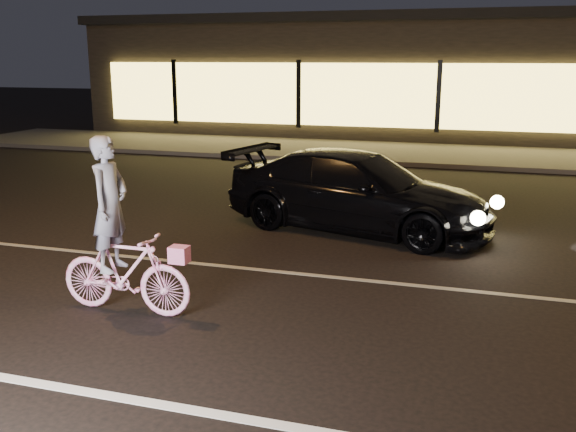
% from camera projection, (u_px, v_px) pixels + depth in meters
% --- Properties ---
extents(ground, '(90.00, 90.00, 0.00)m').
position_uv_depth(ground, '(317.00, 344.00, 6.42)').
color(ground, black).
rests_on(ground, ground).
extents(lane_stripe_near, '(60.00, 0.12, 0.01)m').
position_uv_depth(lane_stripe_near, '(269.00, 423.00, 5.03)').
color(lane_stripe_near, silver).
rests_on(lane_stripe_near, ground).
extents(lane_stripe_far, '(60.00, 0.10, 0.01)m').
position_uv_depth(lane_stripe_far, '(356.00, 279.00, 8.28)').
color(lane_stripe_far, gray).
rests_on(lane_stripe_far, ground).
extents(sidewalk, '(30.00, 4.00, 0.12)m').
position_uv_depth(sidewalk, '(431.00, 154.00, 18.46)').
color(sidewalk, '#383533').
rests_on(sidewalk, ground).
extents(storefront, '(25.40, 8.42, 4.20)m').
position_uv_depth(storefront, '(448.00, 75.00, 23.49)').
color(storefront, black).
rests_on(storefront, ground).
extents(cyclist, '(1.58, 0.54, 1.99)m').
position_uv_depth(cyclist, '(121.00, 252.00, 7.07)').
color(cyclist, '#FF45AA').
rests_on(cyclist, ground).
extents(sedan, '(4.73, 2.75, 1.29)m').
position_uv_depth(sedan, '(358.00, 192.00, 10.53)').
color(sedan, black).
rests_on(sedan, ground).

